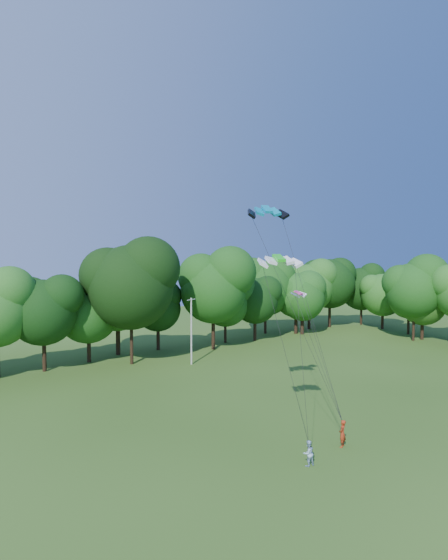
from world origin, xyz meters
TOP-DOWN VIEW (x-y plane):
  - ground at (0.00, 0.00)m, footprint 160.00×160.00m
  - utility_pole at (6.30, 28.11)m, footprint 1.46×0.67m
  - kite_flyer_left at (2.77, 3.59)m, footprint 0.77×0.67m
  - kite_flyer_right at (-0.97, 3.10)m, footprint 0.82×0.68m
  - kite_teal at (0.08, 8.13)m, footprint 2.95×2.18m
  - kite_green at (-1.57, 5.11)m, footprint 2.86×2.11m
  - kite_pink at (7.90, 12.66)m, footprint 1.66×1.01m
  - tree_back_center at (0.78, 32.36)m, footprint 10.77×10.77m
  - tree_back_east at (30.65, 35.36)m, footprint 7.97×7.97m
  - tree_flank_east at (42.38, 20.58)m, footprint 7.44×7.44m

SIDE VIEW (x-z plane):
  - ground at x=0.00m, z-range 0.00..0.00m
  - kite_flyer_right at x=-0.97m, z-range 0.00..1.54m
  - kite_flyer_left at x=2.77m, z-range 0.00..1.79m
  - utility_pole at x=6.30m, z-range 0.12..7.87m
  - tree_flank_east at x=42.38m, z-range 1.34..12.17m
  - tree_back_east at x=30.65m, z-range 1.44..13.03m
  - kite_pink at x=7.90m, z-range 9.15..9.49m
  - tree_back_center at x=0.78m, z-range 1.95..17.61m
  - kite_green at x=-1.57m, z-range 12.18..12.68m
  - kite_teal at x=0.08m, z-range 15.42..16.09m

